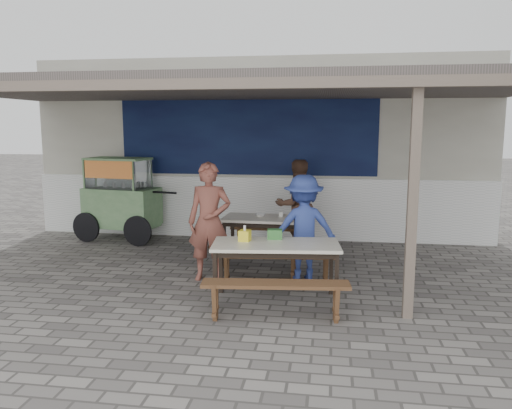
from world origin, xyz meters
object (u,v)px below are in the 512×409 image
object	(u,v)px
bench_left_street	(256,254)
vendor_cart	(121,196)
patron_street_side	(210,222)
donation_box	(275,234)
condiment_jar	(281,214)
condiment_bowl	(260,215)
tissue_box	(245,236)
table_left	(264,222)
table_right	(276,249)
patron_wall_side	(297,205)
bench_right_wall	(276,261)
bench_right_street	(275,291)
bench_left_wall	(271,233)
patron_right_table	(303,228)

from	to	relation	value
bench_left_street	vendor_cart	xyz separation A→B (m)	(-2.94, 1.95, 0.53)
bench_left_street	patron_street_side	distance (m)	0.86
donation_box	condiment_jar	xyz separation A→B (m)	(-0.08, 1.61, -0.02)
condiment_bowl	tissue_box	bearing A→B (deg)	-88.30
table_left	table_right	bearing A→B (deg)	-76.15
table_right	condiment_bowl	xyz separation A→B (m)	(-0.46, 1.83, 0.10)
vendor_cart	patron_wall_side	world-z (taller)	patron_wall_side
bench_right_wall	bench_right_street	bearing A→B (deg)	-90.00
bench_left_wall	tissue_box	world-z (taller)	tissue_box
bench_left_wall	condiment_bowl	xyz separation A→B (m)	(-0.09, -0.63, 0.44)
tissue_box	condiment_bowl	xyz separation A→B (m)	(-0.05, 1.76, -0.05)
table_right	bench_right_street	bearing A→B (deg)	-90.00
table_right	patron_street_side	xyz separation A→B (m)	(-1.03, 0.76, 0.17)
bench_right_wall	vendor_cart	size ratio (longest dim) A/B	0.82
bench_right_wall	table_right	bearing A→B (deg)	-90.00
bench_left_street	tissue_box	distance (m)	1.09
table_left	bench_left_wall	world-z (taller)	table_left
patron_street_side	bench_right_wall	bearing A→B (deg)	-9.68
bench_left_street	patron_right_table	distance (m)	0.81
bench_left_street	tissue_box	bearing A→B (deg)	-88.62
patron_right_table	table_right	bearing A→B (deg)	58.50
table_left	vendor_cart	world-z (taller)	vendor_cart
table_right	bench_left_wall	bearing A→B (deg)	92.38
bench_left_street	patron_wall_side	world-z (taller)	patron_wall_side
table_right	condiment_bowl	distance (m)	1.89
bench_left_street	bench_left_wall	xyz separation A→B (m)	(0.04, 1.42, 0.00)
vendor_cart	donation_box	world-z (taller)	vendor_cart
bench_right_wall	bench_left_wall	bearing A→B (deg)	93.20
tissue_box	condiment_bowl	world-z (taller)	tissue_box
table_right	condiment_bowl	bearing A→B (deg)	97.93
table_left	bench_right_wall	bearing A→B (deg)	-72.71
vendor_cart	table_left	bearing A→B (deg)	-13.23
tissue_box	condiment_jar	xyz separation A→B (m)	(0.28, 1.78, -0.03)
tissue_box	patron_wall_side	bearing A→B (deg)	79.84
bench_left_street	donation_box	bearing A→B (deg)	-64.40
table_left	patron_right_table	distance (m)	1.04
donation_box	tissue_box	bearing A→B (deg)	-155.39
vendor_cart	condiment_bowl	size ratio (longest dim) A/B	11.82
donation_box	bench_right_street	bearing A→B (deg)	-82.91
table_left	patron_wall_side	size ratio (longest dim) A/B	0.81
bench_left_wall	patron_street_side	size ratio (longest dim) A/B	0.83
donation_box	table_right	bearing A→B (deg)	-80.23
condiment_bowl	patron_street_side	bearing A→B (deg)	-118.44
table_left	patron_right_table	size ratio (longest dim) A/B	0.87
condiment_bowl	bench_left_street	bearing A→B (deg)	-86.07
bench_left_wall	vendor_cart	size ratio (longest dim) A/B	0.68
table_left	bench_right_street	distance (m)	2.45
table_left	donation_box	size ratio (longest dim) A/B	6.98
bench_left_street	bench_right_street	xyz separation A→B (m)	(0.47, -1.68, 0.01)
table_left	tissue_box	distance (m)	1.69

